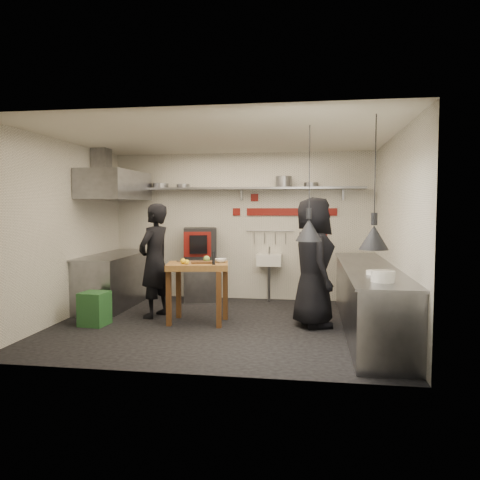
# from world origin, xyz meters

# --- Properties ---
(floor) EXTENTS (5.00, 5.00, 0.00)m
(floor) POSITION_xyz_m (0.00, 0.00, 0.00)
(floor) COLOR black
(floor) RESTS_ON ground
(ceiling) EXTENTS (5.00, 5.00, 0.00)m
(ceiling) POSITION_xyz_m (0.00, 0.00, 2.80)
(ceiling) COLOR silver
(ceiling) RESTS_ON floor
(wall_back) EXTENTS (5.00, 0.04, 2.80)m
(wall_back) POSITION_xyz_m (0.00, 2.10, 1.40)
(wall_back) COLOR beige
(wall_back) RESTS_ON floor
(wall_front) EXTENTS (5.00, 0.04, 2.80)m
(wall_front) POSITION_xyz_m (0.00, -2.10, 1.40)
(wall_front) COLOR beige
(wall_front) RESTS_ON floor
(wall_left) EXTENTS (0.04, 4.20, 2.80)m
(wall_left) POSITION_xyz_m (-2.50, 0.00, 1.40)
(wall_left) COLOR beige
(wall_left) RESTS_ON floor
(wall_right) EXTENTS (0.04, 4.20, 2.80)m
(wall_right) POSITION_xyz_m (2.50, 0.00, 1.40)
(wall_right) COLOR beige
(wall_right) RESTS_ON floor
(red_band_horiz) EXTENTS (1.70, 0.02, 0.14)m
(red_band_horiz) POSITION_xyz_m (0.95, 2.08, 1.68)
(red_band_horiz) COLOR maroon
(red_band_horiz) RESTS_ON wall_back
(red_band_vert) EXTENTS (0.14, 0.02, 1.10)m
(red_band_vert) POSITION_xyz_m (1.55, 2.08, 1.20)
(red_band_vert) COLOR maroon
(red_band_vert) RESTS_ON wall_back
(red_tile_a) EXTENTS (0.14, 0.02, 0.14)m
(red_tile_a) POSITION_xyz_m (0.25, 2.08, 1.95)
(red_tile_a) COLOR maroon
(red_tile_a) RESTS_ON wall_back
(red_tile_b) EXTENTS (0.14, 0.02, 0.14)m
(red_tile_b) POSITION_xyz_m (-0.10, 2.08, 1.68)
(red_tile_b) COLOR maroon
(red_tile_b) RESTS_ON wall_back
(back_shelf) EXTENTS (4.60, 0.34, 0.04)m
(back_shelf) POSITION_xyz_m (0.00, 1.92, 2.12)
(back_shelf) COLOR slate
(back_shelf) RESTS_ON wall_back
(shelf_bracket_left) EXTENTS (0.04, 0.06, 0.24)m
(shelf_bracket_left) POSITION_xyz_m (-1.90, 2.07, 2.02)
(shelf_bracket_left) COLOR slate
(shelf_bracket_left) RESTS_ON wall_back
(shelf_bracket_mid) EXTENTS (0.04, 0.06, 0.24)m
(shelf_bracket_mid) POSITION_xyz_m (0.00, 2.07, 2.02)
(shelf_bracket_mid) COLOR slate
(shelf_bracket_mid) RESTS_ON wall_back
(shelf_bracket_right) EXTENTS (0.04, 0.06, 0.24)m
(shelf_bracket_right) POSITION_xyz_m (1.90, 2.07, 2.02)
(shelf_bracket_right) COLOR slate
(shelf_bracket_right) RESTS_ON wall_back
(pan_far_left) EXTENTS (0.30, 0.30, 0.09)m
(pan_far_left) POSITION_xyz_m (-1.55, 1.92, 2.19)
(pan_far_left) COLOR slate
(pan_far_left) RESTS_ON back_shelf
(pan_mid_left) EXTENTS (0.29, 0.29, 0.07)m
(pan_mid_left) POSITION_xyz_m (-1.11, 1.92, 2.18)
(pan_mid_left) COLOR slate
(pan_mid_left) RESTS_ON back_shelf
(stock_pot) EXTENTS (0.30, 0.30, 0.20)m
(stock_pot) POSITION_xyz_m (0.81, 1.92, 2.24)
(stock_pot) COLOR slate
(stock_pot) RESTS_ON back_shelf
(pan_right) EXTENTS (0.28, 0.28, 0.08)m
(pan_right) POSITION_xyz_m (1.32, 1.92, 2.18)
(pan_right) COLOR slate
(pan_right) RESTS_ON back_shelf
(oven_stand) EXTENTS (0.81, 0.76, 0.80)m
(oven_stand) POSITION_xyz_m (-0.72, 1.81, 0.40)
(oven_stand) COLOR slate
(oven_stand) RESTS_ON floor
(combi_oven) EXTENTS (0.71, 0.68, 0.58)m
(combi_oven) POSITION_xyz_m (-0.75, 1.80, 1.09)
(combi_oven) COLOR black
(combi_oven) RESTS_ON oven_stand
(oven_door) EXTENTS (0.49, 0.14, 0.46)m
(oven_door) POSITION_xyz_m (-0.74, 1.52, 1.09)
(oven_door) COLOR maroon
(oven_door) RESTS_ON combi_oven
(oven_glass) EXTENTS (0.32, 0.09, 0.34)m
(oven_glass) POSITION_xyz_m (-0.71, 1.47, 1.09)
(oven_glass) COLOR black
(oven_glass) RESTS_ON oven_door
(hand_sink) EXTENTS (0.46, 0.34, 0.22)m
(hand_sink) POSITION_xyz_m (0.55, 1.92, 0.78)
(hand_sink) COLOR silver
(hand_sink) RESTS_ON wall_back
(sink_tap) EXTENTS (0.03, 0.03, 0.14)m
(sink_tap) POSITION_xyz_m (0.55, 1.92, 0.96)
(sink_tap) COLOR slate
(sink_tap) RESTS_ON hand_sink
(sink_drain) EXTENTS (0.06, 0.06, 0.66)m
(sink_drain) POSITION_xyz_m (0.55, 1.88, 0.34)
(sink_drain) COLOR slate
(sink_drain) RESTS_ON floor
(utensil_rail) EXTENTS (0.90, 0.02, 0.02)m
(utensil_rail) POSITION_xyz_m (0.55, 2.06, 1.32)
(utensil_rail) COLOR slate
(utensil_rail) RESTS_ON wall_back
(counter_right) EXTENTS (0.70, 3.80, 0.90)m
(counter_right) POSITION_xyz_m (2.15, 0.00, 0.45)
(counter_right) COLOR slate
(counter_right) RESTS_ON floor
(counter_right_top) EXTENTS (0.76, 3.90, 0.03)m
(counter_right_top) POSITION_xyz_m (2.15, 0.00, 0.92)
(counter_right_top) COLOR slate
(counter_right_top) RESTS_ON counter_right
(plate_stack) EXTENTS (0.29, 0.29, 0.13)m
(plate_stack) POSITION_xyz_m (2.12, -1.44, 1.00)
(plate_stack) COLOR silver
(plate_stack) RESTS_ON counter_right_top
(small_bowl_right) EXTENTS (0.25, 0.25, 0.05)m
(small_bowl_right) POSITION_xyz_m (2.10, -0.83, 0.96)
(small_bowl_right) COLOR silver
(small_bowl_right) RESTS_ON counter_right_top
(counter_left) EXTENTS (0.70, 1.90, 0.90)m
(counter_left) POSITION_xyz_m (-2.15, 1.05, 0.45)
(counter_left) COLOR slate
(counter_left) RESTS_ON floor
(counter_left_top) EXTENTS (0.76, 2.00, 0.03)m
(counter_left_top) POSITION_xyz_m (-2.15, 1.05, 0.92)
(counter_left_top) COLOR slate
(counter_left_top) RESTS_ON counter_left
(extractor_hood) EXTENTS (0.78, 1.60, 0.50)m
(extractor_hood) POSITION_xyz_m (-2.10, 1.05, 2.15)
(extractor_hood) COLOR slate
(extractor_hood) RESTS_ON ceiling
(hood_duct) EXTENTS (0.28, 0.28, 0.50)m
(hood_duct) POSITION_xyz_m (-2.35, 1.05, 2.55)
(hood_duct) COLOR slate
(hood_duct) RESTS_ON ceiling
(green_bin) EXTENTS (0.41, 0.41, 0.50)m
(green_bin) POSITION_xyz_m (-1.88, -0.29, 0.25)
(green_bin) COLOR #225426
(green_bin) RESTS_ON floor
(prep_table) EXTENTS (1.02, 0.79, 0.92)m
(prep_table) POSITION_xyz_m (-0.38, 0.09, 0.46)
(prep_table) COLOR brown
(prep_table) RESTS_ON floor
(cutting_board) EXTENTS (0.40, 0.34, 0.02)m
(cutting_board) POSITION_xyz_m (-0.31, 0.11, 0.93)
(cutting_board) COLOR #4E2D15
(cutting_board) RESTS_ON prep_table
(pepper_mill) EXTENTS (0.05, 0.05, 0.20)m
(pepper_mill) POSITION_xyz_m (-0.10, -0.09, 1.02)
(pepper_mill) COLOR black
(pepper_mill) RESTS_ON prep_table
(lemon_a) EXTENTS (0.09, 0.09, 0.08)m
(lemon_a) POSITION_xyz_m (-0.57, -0.04, 0.96)
(lemon_a) COLOR yellow
(lemon_a) RESTS_ON prep_table
(lemon_b) EXTENTS (0.07, 0.07, 0.07)m
(lemon_b) POSITION_xyz_m (-0.49, -0.11, 0.96)
(lemon_b) COLOR yellow
(lemon_b) RESTS_ON prep_table
(veg_ball) EXTENTS (0.12, 0.12, 0.10)m
(veg_ball) POSITION_xyz_m (-0.27, 0.21, 0.97)
(veg_ball) COLOR olive
(veg_ball) RESTS_ON prep_table
(steel_tray) EXTENTS (0.19, 0.16, 0.03)m
(steel_tray) POSITION_xyz_m (-0.64, 0.19, 0.94)
(steel_tray) COLOR slate
(steel_tray) RESTS_ON prep_table
(bowl) EXTENTS (0.22, 0.22, 0.06)m
(bowl) POSITION_xyz_m (-0.05, 0.22, 0.95)
(bowl) COLOR silver
(bowl) RESTS_ON prep_table
(heat_lamp_near) EXTENTS (0.39, 0.39, 1.46)m
(heat_lamp_near) POSITION_xyz_m (1.29, -0.79, 2.07)
(heat_lamp_near) COLOR black
(heat_lamp_near) RESTS_ON ceiling
(heat_lamp_far) EXTENTS (0.35, 0.35, 1.51)m
(heat_lamp_far) POSITION_xyz_m (2.02, -1.38, 2.04)
(heat_lamp_far) COLOR black
(heat_lamp_far) RESTS_ON ceiling
(chef_left) EXTENTS (0.62, 0.77, 1.83)m
(chef_left) POSITION_xyz_m (-1.16, 0.36, 0.91)
(chef_left) COLOR black
(chef_left) RESTS_ON floor
(chef_right) EXTENTS (0.84, 1.06, 1.91)m
(chef_right) POSITION_xyz_m (1.36, 0.16, 0.96)
(chef_right) COLOR black
(chef_right) RESTS_ON floor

